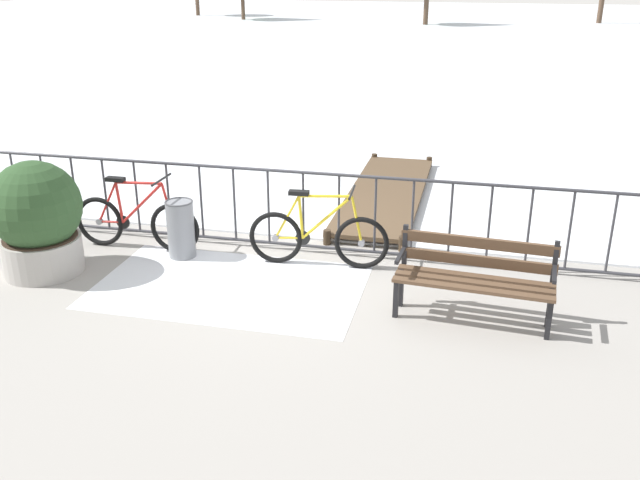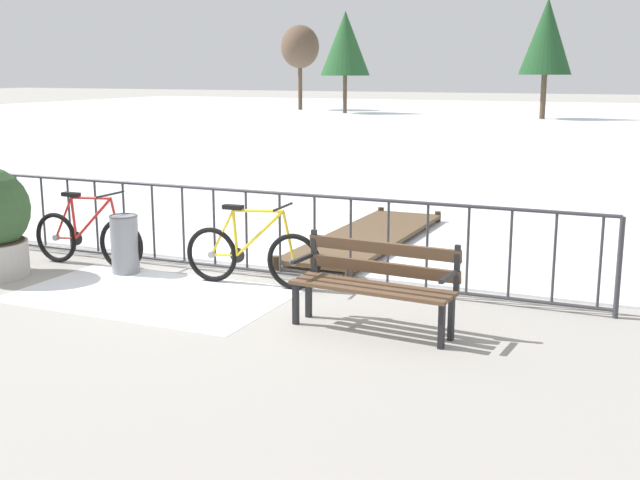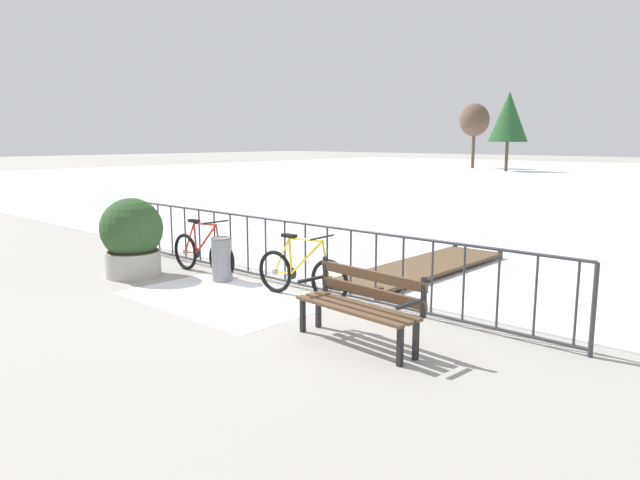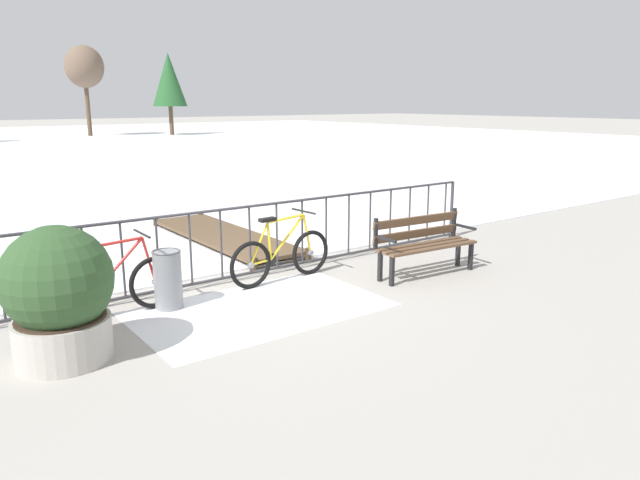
{
  "view_description": "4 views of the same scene",
  "coord_description": "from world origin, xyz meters",
  "px_view_note": "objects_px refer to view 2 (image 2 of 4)",
  "views": [
    {
      "loc": [
        2.31,
        -7.98,
        3.47
      ],
      "look_at": [
        0.65,
        -0.9,
        0.55
      ],
      "focal_mm": 39.19,
      "sensor_mm": 36.0,
      "label": 1
    },
    {
      "loc": [
        4.88,
        -8.34,
        2.48
      ],
      "look_at": [
        1.23,
        -0.05,
        0.54
      ],
      "focal_mm": 44.75,
      "sensor_mm": 36.0,
      "label": 2
    },
    {
      "loc": [
        6.39,
        -6.45,
        2.33
      ],
      "look_at": [
        0.94,
        -0.45,
        0.94
      ],
      "focal_mm": 32.83,
      "sensor_mm": 36.0,
      "label": 3
    },
    {
      "loc": [
        -3.83,
        -7.15,
        2.5
      ],
      "look_at": [
        0.81,
        -0.9,
        0.65
      ],
      "focal_mm": 33.07,
      "sensor_mm": 36.0,
      "label": 4
    }
  ],
  "objects_px": {
    "bicycle_second": "(88,238)",
    "trash_bin": "(125,244)",
    "park_bench": "(376,278)",
    "bicycle_near_railing": "(252,255)"
  },
  "relations": [
    {
      "from": "bicycle_near_railing",
      "to": "bicycle_second",
      "type": "xyz_separation_m",
      "value": [
        -2.38,
        -0.01,
        0.0
      ]
    },
    {
      "from": "bicycle_second",
      "to": "trash_bin",
      "type": "xyz_separation_m",
      "value": [
        0.65,
        -0.09,
        0.0
      ]
    },
    {
      "from": "bicycle_second",
      "to": "trash_bin",
      "type": "distance_m",
      "value": 0.66
    },
    {
      "from": "bicycle_near_railing",
      "to": "trash_bin",
      "type": "distance_m",
      "value": 1.73
    },
    {
      "from": "bicycle_second",
      "to": "trash_bin",
      "type": "bearing_deg",
      "value": -8.18
    },
    {
      "from": "bicycle_near_railing",
      "to": "park_bench",
      "type": "height_order",
      "value": "bicycle_near_railing"
    },
    {
      "from": "bicycle_near_railing",
      "to": "bicycle_second",
      "type": "relative_size",
      "value": 1.0
    },
    {
      "from": "bicycle_near_railing",
      "to": "park_bench",
      "type": "distance_m",
      "value": 2.09
    },
    {
      "from": "park_bench",
      "to": "trash_bin",
      "type": "bearing_deg",
      "value": 167.16
    },
    {
      "from": "bicycle_near_railing",
      "to": "bicycle_second",
      "type": "bearing_deg",
      "value": -179.65
    }
  ]
}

